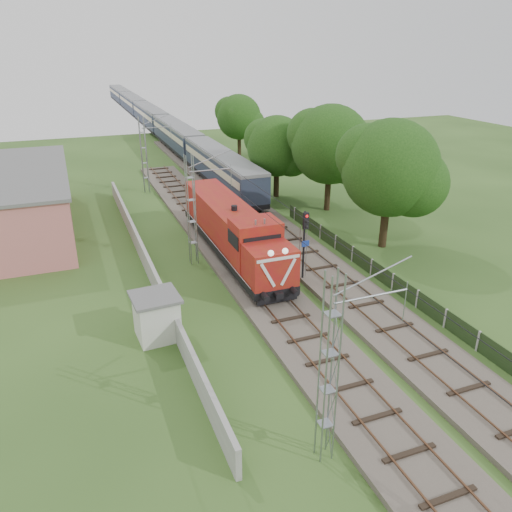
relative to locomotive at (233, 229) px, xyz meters
name	(u,v)px	position (x,y,z in m)	size (l,w,h in m)	color
ground	(302,337)	(0.00, -11.90, -2.25)	(140.00, 140.00, 0.00)	#2B491B
track_main	(256,282)	(0.00, -4.90, -2.07)	(4.20, 70.00, 0.45)	#6B6054
track_side	(256,215)	(5.00, 8.10, -2.07)	(4.20, 80.00, 0.45)	#6B6054
catenary	(192,210)	(-2.95, 0.10, 1.79)	(3.31, 70.00, 8.00)	gray
boundary_wall	(146,260)	(-6.50, 0.10, -1.50)	(0.25, 40.00, 1.50)	#9E9E99
station_building	(18,201)	(-15.00, 12.10, 0.38)	(8.40, 20.40, 5.22)	#BD6765
fence	(393,282)	(8.00, -8.90, -1.65)	(0.12, 32.00, 1.20)	black
locomotive	(233,229)	(0.00, 0.00, 0.00)	(3.02, 17.25, 4.38)	black
coach_rake	(150,116)	(5.00, 62.46, 0.18)	(2.91, 108.78, 3.36)	black
signal_post	(305,235)	(3.08, -5.69, 1.18)	(0.55, 0.43, 5.00)	black
relay_hut	(157,316)	(-7.40, -8.98, -0.96)	(2.63, 2.63, 2.56)	beige
tree_a	(391,169)	(11.88, -2.19, 3.96)	(7.69, 7.32, 9.97)	#362916
tree_b	(331,145)	(12.28, 7.71, 3.94)	(7.66, 7.30, 9.93)	#362916
tree_c	(278,147)	(9.48, 13.65, 2.93)	(6.42, 6.11, 8.32)	#362916
tree_d	(239,118)	(12.78, 34.66, 2.99)	(6.49, 6.18, 8.41)	#362916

